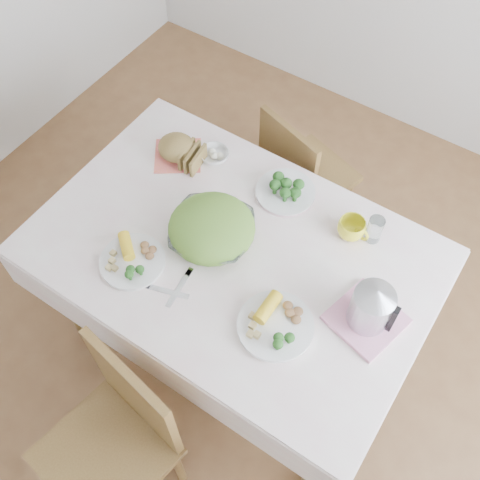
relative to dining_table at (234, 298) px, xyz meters
The scene contains 18 objects.
floor 0.38m from the dining_table, ahead, with size 3.60×3.60×0.00m, color brown.
dining_table is the anchor object (origin of this frame).
tablecloth 0.38m from the dining_table, ahead, with size 1.50×1.00×0.01m, color white.
chair_near 0.82m from the dining_table, 90.59° to the right, with size 0.42×0.42×0.92m, color brown.
chair_far 0.77m from the dining_table, 94.55° to the left, with size 0.38×0.38×0.84m, color brown.
salad_bowl 0.44m from the dining_table, behind, with size 0.31×0.31×0.08m, color white.
dinner_plate_left 0.55m from the dining_table, 137.32° to the right, with size 0.25×0.25×0.02m, color white.
dinner_plate_right 0.53m from the dining_table, 31.31° to the right, with size 0.27×0.27×0.02m, color white.
broccoli_plate 0.52m from the dining_table, 85.36° to the left, with size 0.24×0.24×0.02m, color beige.
napkin 0.66m from the dining_table, 150.12° to the left, with size 0.19×0.19×0.00m, color #EF6E5C.
bread_loaf 0.69m from the dining_table, 150.12° to the left, with size 0.16×0.15×0.10m, color brown.
fruit_bowl 0.62m from the dining_table, 133.44° to the left, with size 0.12×0.12×0.04m, color white.
yellow_mug 0.63m from the dining_table, 42.12° to the left, with size 0.11×0.11×0.09m, color yellow.
glass_tumbler 0.70m from the dining_table, 39.35° to the left, with size 0.06×0.06×0.11m, color white.
pink_tray 0.68m from the dining_table, ahead, with size 0.23×0.23×0.02m, color pink.
electric_kettle 0.75m from the dining_table, ahead, with size 0.14×0.14×0.20m, color #B2B5BA.
fork_left 0.47m from the dining_table, 105.68° to the right, with size 0.02×0.17×0.00m, color silver.
knife 0.49m from the dining_table, 110.01° to the right, with size 0.02×0.18×0.00m, color silver.
Camera 1 is at (0.66, -0.94, 2.55)m, focal length 42.00 mm.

